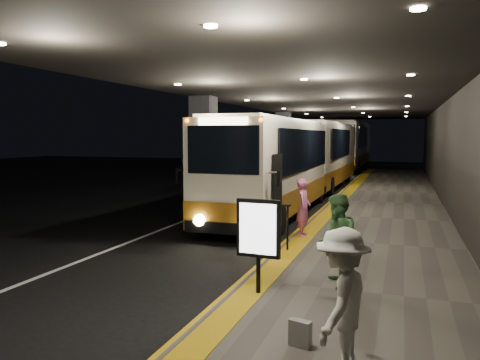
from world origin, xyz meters
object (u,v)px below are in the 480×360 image
Objects in this scene: bag_polka at (300,333)px; coach_main at (276,171)px; coach_third at (348,147)px; stanchion_post at (288,228)px; passenger_waiting_white at (342,302)px; coach_second at (322,158)px; passenger_waiting_green at (337,240)px; passenger_boarding at (303,208)px; info_sign at (258,230)px.

coach_main is at bearing 106.51° from bag_polka.
coach_third is 31.27m from stanchion_post.
coach_second is at bearing -159.86° from passenger_waiting_white.
passenger_waiting_green is 1.00× the size of passenger_waiting_white.
passenger_boarding is 1.70m from stanchion_post.
info_sign is at bearing 178.10° from passenger_boarding.
passenger_waiting_green is at bearing 37.59° from info_sign.
coach_second is 14.23m from passenger_boarding.
coach_third is at bearing 93.64° from stanchion_post.
passenger_waiting_green is 2.82m from bag_polka.
passenger_waiting_white is 6.05m from stanchion_post.
coach_third reaches higher than coach_main.
coach_main is 30.97× the size of bag_polka.
coach_third is 7.64× the size of info_sign.
coach_main is 12.22m from passenger_waiting_white.
passenger_waiting_white is 1.03× the size of info_sign.
coach_main is 6.39× the size of passenger_waiting_green.
coach_second reaches higher than passenger_boarding.
passenger_boarding is 1.46× the size of stanchion_post.
coach_main is 4.67m from passenger_boarding.
passenger_waiting_white reaches higher than info_sign.
info_sign is (2.11, -9.18, -0.37)m from coach_main.
passenger_waiting_green is 1.03× the size of info_sign.
coach_third is at bearing 95.33° from bag_polka.
bag_polka is 0.32× the size of stanchion_post.
coach_second is (0.08, 9.89, 0.07)m from coach_main.
coach_second reaches higher than passenger_waiting_white.
passenger_waiting_green reaches higher than passenger_boarding.
passenger_waiting_white is (1.97, -7.37, 0.06)m from passenger_boarding.
passenger_boarding is (1.84, -14.09, -0.77)m from coach_second.
coach_third is 36.53m from bag_polka.
passenger_waiting_white is at bearing -71.07° from coach_main.
coach_third is 37.10m from passenger_waiting_white.
coach_second reaches higher than info_sign.
coach_second reaches higher than passenger_waiting_green.
info_sign is (2.23, -34.48, -0.66)m from coach_third.
coach_third is at bearing 91.46° from coach_second.
coach_second is 21.81m from passenger_waiting_white.
passenger_boarding is at bearing -154.98° from passenger_waiting_white.
passenger_boarding is 0.93× the size of passenger_waiting_white.
coach_third is 7.42× the size of passenger_waiting_white.
bag_polka is (3.27, -11.04, -1.34)m from coach_main.
bag_polka is at bearing -73.08° from coach_main.
passenger_waiting_green is at bearing -161.43° from passenger_waiting_white.
coach_second is 15.42m from coach_third.
passenger_waiting_green is (3.39, -8.31, -0.64)m from coach_main.
coach_main reaches higher than bag_polka.
passenger_waiting_green is at bearing -78.94° from coach_second.
bag_polka is 5.36m from stanchion_post.
coach_third reaches higher than stanchion_post.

